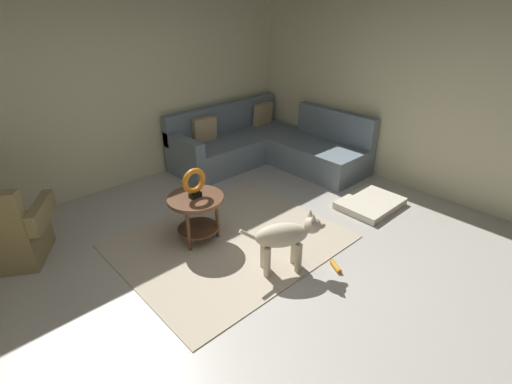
{
  "coord_description": "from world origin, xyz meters",
  "views": [
    {
      "loc": [
        -2.01,
        -2.04,
        2.42
      ],
      "look_at": [
        0.45,
        0.6,
        0.55
      ],
      "focal_mm": 26.58,
      "sensor_mm": 36.0,
      "label": 1
    }
  ],
  "objects_px": {
    "dog": "(286,237)",
    "dog_toy_ball": "(211,233)",
    "side_table": "(196,207)",
    "sectional_couch": "(266,146)",
    "dog_toy_rope": "(336,266)",
    "torus_sculpture": "(194,182)",
    "armchair": "(6,235)",
    "dog_bed_mat": "(370,203)"
  },
  "relations": [
    {
      "from": "dog_toy_ball",
      "to": "dog_toy_rope",
      "type": "xyz_separation_m",
      "value": [
        0.57,
        -1.29,
        -0.02
      ]
    },
    {
      "from": "dog_toy_ball",
      "to": "dog_toy_rope",
      "type": "bearing_deg",
      "value": -66.08
    },
    {
      "from": "armchair",
      "to": "dog",
      "type": "distance_m",
      "value": 2.76
    },
    {
      "from": "dog",
      "to": "dog_toy_rope",
      "type": "distance_m",
      "value": 0.62
    },
    {
      "from": "dog",
      "to": "dog_toy_ball",
      "type": "xyz_separation_m",
      "value": [
        -0.2,
        0.95,
        -0.33
      ]
    },
    {
      "from": "torus_sculpture",
      "to": "sectional_couch",
      "type": "bearing_deg",
      "value": 27.06
    },
    {
      "from": "dog",
      "to": "sectional_couch",
      "type": "bearing_deg",
      "value": 170.49
    },
    {
      "from": "torus_sculpture",
      "to": "dog",
      "type": "distance_m",
      "value": 1.11
    },
    {
      "from": "side_table",
      "to": "torus_sculpture",
      "type": "height_order",
      "value": "torus_sculpture"
    },
    {
      "from": "sectional_couch",
      "to": "armchair",
      "type": "bearing_deg",
      "value": -178.54
    },
    {
      "from": "armchair",
      "to": "side_table",
      "type": "relative_size",
      "value": 1.66
    },
    {
      "from": "dog_bed_mat",
      "to": "dog_toy_rope",
      "type": "distance_m",
      "value": 1.43
    },
    {
      "from": "dog_bed_mat",
      "to": "dog_toy_ball",
      "type": "relative_size",
      "value": 8.52
    },
    {
      "from": "torus_sculpture",
      "to": "dog_bed_mat",
      "type": "bearing_deg",
      "value": -23.27
    },
    {
      "from": "dog_bed_mat",
      "to": "dog",
      "type": "bearing_deg",
      "value": -176.23
    },
    {
      "from": "torus_sculpture",
      "to": "dog_toy_rope",
      "type": "distance_m",
      "value": 1.67
    },
    {
      "from": "side_table",
      "to": "dog_toy_rope",
      "type": "height_order",
      "value": "side_table"
    },
    {
      "from": "sectional_couch",
      "to": "dog_toy_ball",
      "type": "relative_size",
      "value": 23.97
    },
    {
      "from": "sectional_couch",
      "to": "dog_bed_mat",
      "type": "bearing_deg",
      "value": -90.16
    },
    {
      "from": "sectional_couch",
      "to": "dog_toy_rope",
      "type": "relative_size",
      "value": 12.73
    },
    {
      "from": "dog_bed_mat",
      "to": "dog_toy_ball",
      "type": "bearing_deg",
      "value": 156.64
    },
    {
      "from": "sectional_couch",
      "to": "dog",
      "type": "bearing_deg",
      "value": -130.16
    },
    {
      "from": "sectional_couch",
      "to": "side_table",
      "type": "relative_size",
      "value": 3.75
    },
    {
      "from": "armchair",
      "to": "side_table",
      "type": "distance_m",
      "value": 1.87
    },
    {
      "from": "armchair",
      "to": "dog_toy_ball",
      "type": "height_order",
      "value": "armchair"
    },
    {
      "from": "armchair",
      "to": "dog_bed_mat",
      "type": "distance_m",
      "value": 4.12
    },
    {
      "from": "side_table",
      "to": "dog",
      "type": "xyz_separation_m",
      "value": [
        0.33,
        -1.0,
        -0.04
      ]
    },
    {
      "from": "armchair",
      "to": "dog_toy_rope",
      "type": "xyz_separation_m",
      "value": [
        2.31,
        -2.31,
        -0.3
      ]
    },
    {
      "from": "sectional_couch",
      "to": "dog",
      "type": "xyz_separation_m",
      "value": [
        -1.73,
        -2.06,
        0.09
      ]
    },
    {
      "from": "armchair",
      "to": "side_table",
      "type": "xyz_separation_m",
      "value": [
        1.61,
        -0.96,
        0.09
      ]
    },
    {
      "from": "dog_bed_mat",
      "to": "armchair",
      "type": "bearing_deg",
      "value": 153.25
    },
    {
      "from": "dog_bed_mat",
      "to": "dog",
      "type": "relative_size",
      "value": 1.06
    },
    {
      "from": "torus_sculpture",
      "to": "dog",
      "type": "height_order",
      "value": "torus_sculpture"
    },
    {
      "from": "armchair",
      "to": "dog",
      "type": "xyz_separation_m",
      "value": [
        1.94,
        -1.96,
        0.05
      ]
    },
    {
      "from": "sectional_couch",
      "to": "dog_toy_ball",
      "type": "bearing_deg",
      "value": -150.17
    },
    {
      "from": "dog_toy_ball",
      "to": "side_table",
      "type": "bearing_deg",
      "value": 158.02
    },
    {
      "from": "side_table",
      "to": "dog_bed_mat",
      "type": "xyz_separation_m",
      "value": [
        2.06,
        -0.89,
        -0.37
      ]
    },
    {
      "from": "side_table",
      "to": "sectional_couch",
      "type": "bearing_deg",
      "value": 27.06
    },
    {
      "from": "armchair",
      "to": "dog_toy_ball",
      "type": "bearing_deg",
      "value": 1.48
    },
    {
      "from": "sectional_couch",
      "to": "dog",
      "type": "distance_m",
      "value": 2.69
    },
    {
      "from": "dog",
      "to": "dog_toy_ball",
      "type": "distance_m",
      "value": 1.02
    },
    {
      "from": "armchair",
      "to": "dog_toy_rope",
      "type": "height_order",
      "value": "armchair"
    }
  ]
}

